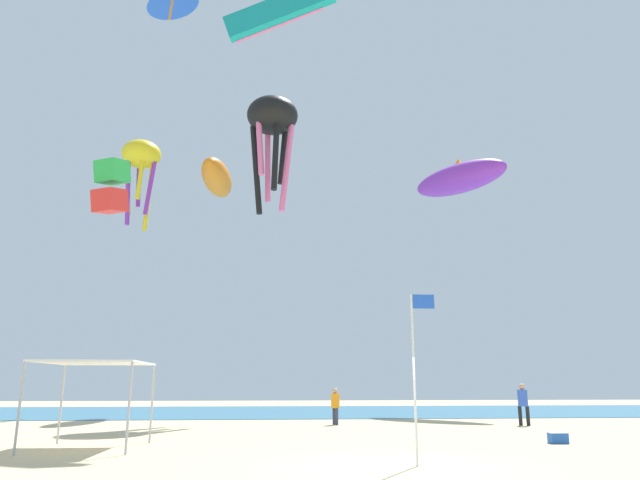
# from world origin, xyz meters

# --- Properties ---
(ground) EXTENTS (110.00, 110.00, 0.10)m
(ground) POSITION_xyz_m (0.00, 0.00, -0.05)
(ground) COLOR #D1BA8C
(ocean_strip) EXTENTS (110.00, 18.77, 0.03)m
(ocean_strip) POSITION_xyz_m (0.00, 27.83, 0.01)
(ocean_strip) COLOR teal
(ocean_strip) RESTS_ON ground
(canopy_tent) EXTENTS (2.97, 3.38, 2.53)m
(canopy_tent) POSITION_xyz_m (-8.10, 4.52, 2.40)
(canopy_tent) COLOR #B2B2B7
(canopy_tent) RESTS_ON ground
(person_near_tent) EXTENTS (0.40, 0.43, 1.67)m
(person_near_tent) POSITION_xyz_m (0.34, 14.12, 0.98)
(person_near_tent) COLOR #33384C
(person_near_tent) RESTS_ON ground
(person_leftmost) EXTENTS (0.47, 0.45, 1.88)m
(person_leftmost) POSITION_xyz_m (8.95, 12.91, 1.10)
(person_leftmost) COLOR black
(person_leftmost) RESTS_ON ground
(banner_flag) EXTENTS (0.61, 0.06, 4.04)m
(banner_flag) POSITION_xyz_m (0.73, 0.04, 2.41)
(banner_flag) COLOR silver
(banner_flag) RESTS_ON ground
(cooler_box) EXTENTS (0.57, 0.37, 0.35)m
(cooler_box) POSITION_xyz_m (6.51, 4.85, 0.18)
(cooler_box) COLOR blue
(cooler_box) RESTS_ON ground
(kite_inflatable_orange) EXTENTS (2.53, 6.58, 2.43)m
(kite_inflatable_orange) POSITION_xyz_m (-6.72, 25.11, 15.96)
(kite_inflatable_orange) COLOR orange
(kite_octopus_yellow) EXTENTS (3.30, 3.30, 6.34)m
(kite_octopus_yellow) POSITION_xyz_m (-12.04, 25.07, 17.21)
(kite_octopus_yellow) COLOR yellow
(kite_box_green) EXTENTS (1.22, 1.28, 1.97)m
(kite_box_green) POSITION_xyz_m (-8.37, 5.36, 8.46)
(kite_box_green) COLOR green
(kite_delta_blue) EXTENTS (3.11, 3.10, 2.49)m
(kite_delta_blue) POSITION_xyz_m (-7.98, 11.52, 20.30)
(kite_delta_blue) COLOR blue
(kite_parafoil_teal) EXTENTS (6.15, 2.11, 3.83)m
(kite_parafoil_teal) POSITION_xyz_m (-2.68, 13.52, 21.48)
(kite_parafoil_teal) COLOR teal
(kite_inflatable_purple) EXTENTS (6.48, 7.24, 2.70)m
(kite_inflatable_purple) POSITION_xyz_m (10.91, 25.30, 16.57)
(kite_inflatable_purple) COLOR purple
(kite_octopus_black) EXTENTS (4.41, 4.41, 7.38)m
(kite_octopus_black) POSITION_xyz_m (-2.91, 18.90, 17.51)
(kite_octopus_black) COLOR black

